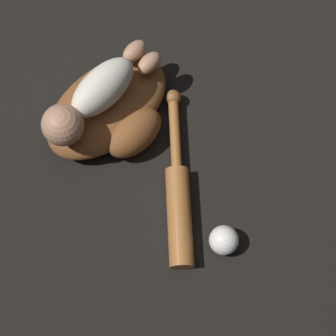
{
  "coord_description": "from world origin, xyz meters",
  "views": [
    {
      "loc": [
        0.54,
        0.46,
        1.35
      ],
      "look_at": [
        0.14,
        0.24,
        0.08
      ],
      "focal_mm": 60.0,
      "sensor_mm": 36.0,
      "label": 1
    }
  ],
  "objects_px": {
    "baseball_bat": "(178,196)",
    "baseball": "(224,240)",
    "baseball_glove": "(112,111)",
    "baby_figure": "(93,97)"
  },
  "relations": [
    {
      "from": "baseball_bat",
      "to": "baseball",
      "type": "distance_m",
      "value": 0.16
    },
    {
      "from": "baseball_glove",
      "to": "baseball",
      "type": "relative_size",
      "value": 5.69
    },
    {
      "from": "baseball_bat",
      "to": "baseball",
      "type": "height_order",
      "value": "baseball"
    },
    {
      "from": "baseball_glove",
      "to": "baby_figure",
      "type": "distance_m",
      "value": 0.11
    },
    {
      "from": "baby_figure",
      "to": "baseball_bat",
      "type": "height_order",
      "value": "baby_figure"
    },
    {
      "from": "baseball_glove",
      "to": "baseball",
      "type": "xyz_separation_m",
      "value": [
        0.16,
        0.4,
        -0.02
      ]
    },
    {
      "from": "baby_figure",
      "to": "baseball",
      "type": "xyz_separation_m",
      "value": [
        0.14,
        0.43,
        -0.12
      ]
    },
    {
      "from": "baseball_bat",
      "to": "baby_figure",
      "type": "bearing_deg",
      "value": -107.67
    },
    {
      "from": "baseball_glove",
      "to": "baseball_bat",
      "type": "distance_m",
      "value": 0.28
    },
    {
      "from": "baseball_bat",
      "to": "baseball",
      "type": "bearing_deg",
      "value": 72.21
    }
  ]
}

